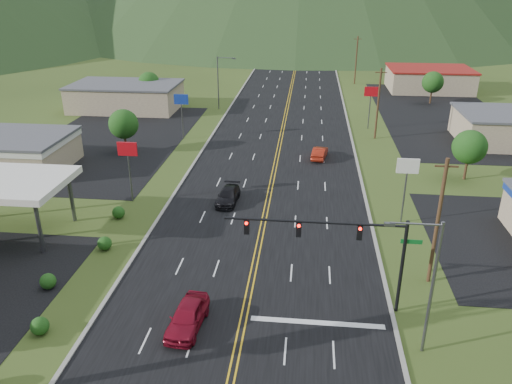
# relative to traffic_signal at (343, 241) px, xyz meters

# --- Properties ---
(traffic_signal) EXTENTS (13.10, 0.43, 7.00)m
(traffic_signal) POSITION_rel_traffic_signal_xyz_m (0.00, 0.00, 0.00)
(traffic_signal) COLOR black
(traffic_signal) RESTS_ON ground
(streetlight_east) EXTENTS (3.28, 0.25, 9.00)m
(streetlight_east) POSITION_rel_traffic_signal_xyz_m (4.70, -4.00, -0.15)
(streetlight_east) COLOR #59595E
(streetlight_east) RESTS_ON ground
(streetlight_west) EXTENTS (3.28, 0.25, 9.00)m
(streetlight_west) POSITION_rel_traffic_signal_xyz_m (-18.16, 56.00, -0.15)
(streetlight_west) COLOR #59595E
(streetlight_west) RESTS_ON ground
(gas_canopy) EXTENTS (10.00, 8.00, 5.30)m
(gas_canopy) POSITION_rel_traffic_signal_xyz_m (-28.48, 8.00, -0.46)
(gas_canopy) COLOR white
(gas_canopy) RESTS_ON ground
(building_west_mid) EXTENTS (14.40, 10.40, 4.10)m
(building_west_mid) POSITION_rel_traffic_signal_xyz_m (-38.48, 24.00, -3.06)
(building_west_mid) COLOR tan
(building_west_mid) RESTS_ON ground
(building_west_far) EXTENTS (18.40, 11.40, 4.50)m
(building_west_far) POSITION_rel_traffic_signal_xyz_m (-34.48, 54.00, -3.07)
(building_west_far) COLOR tan
(building_west_far) RESTS_ON ground
(building_east_mid) EXTENTS (14.40, 11.40, 4.30)m
(building_east_mid) POSITION_rel_traffic_signal_xyz_m (25.52, 41.00, -3.17)
(building_east_mid) COLOR tan
(building_east_mid) RESTS_ON ground
(building_east_far) EXTENTS (16.40, 12.40, 4.50)m
(building_east_far) POSITION_rel_traffic_signal_xyz_m (21.52, 76.00, -3.07)
(building_east_far) COLOR tan
(building_east_far) RESTS_ON ground
(pole_sign_west_a) EXTENTS (2.00, 0.18, 6.40)m
(pole_sign_west_a) POSITION_rel_traffic_signal_xyz_m (-20.48, 16.00, -0.28)
(pole_sign_west_a) COLOR #59595E
(pole_sign_west_a) RESTS_ON ground
(pole_sign_west_b) EXTENTS (2.00, 0.18, 6.40)m
(pole_sign_west_b) POSITION_rel_traffic_signal_xyz_m (-20.48, 38.00, -0.28)
(pole_sign_west_b) COLOR #59595E
(pole_sign_west_b) RESTS_ON ground
(pole_sign_east_a) EXTENTS (2.00, 0.18, 6.40)m
(pole_sign_east_a) POSITION_rel_traffic_signal_xyz_m (6.52, 14.00, -0.28)
(pole_sign_east_a) COLOR #59595E
(pole_sign_east_a) RESTS_ON ground
(pole_sign_east_b) EXTENTS (2.00, 0.18, 6.40)m
(pole_sign_east_b) POSITION_rel_traffic_signal_xyz_m (6.52, 46.00, -0.28)
(pole_sign_east_b) COLOR #59595E
(pole_sign_east_b) RESTS_ON ground
(tree_west_a) EXTENTS (3.84, 3.84, 5.82)m
(tree_west_a) POSITION_rel_traffic_signal_xyz_m (-26.48, 31.00, -1.44)
(tree_west_a) COLOR #382314
(tree_west_a) RESTS_ON ground
(tree_west_b) EXTENTS (3.84, 3.84, 5.82)m
(tree_west_b) POSITION_rel_traffic_signal_xyz_m (-31.48, 58.00, -1.44)
(tree_west_b) COLOR #382314
(tree_west_b) RESTS_ON ground
(tree_east_a) EXTENTS (3.84, 3.84, 5.82)m
(tree_east_a) POSITION_rel_traffic_signal_xyz_m (15.52, 26.00, -1.44)
(tree_east_a) COLOR #382314
(tree_east_a) RESTS_ON ground
(tree_east_b) EXTENTS (3.84, 3.84, 5.82)m
(tree_east_b) POSITION_rel_traffic_signal_xyz_m (19.52, 64.00, -1.44)
(tree_east_b) COLOR #382314
(tree_east_b) RESTS_ON ground
(utility_pole_a) EXTENTS (1.60, 0.28, 10.00)m
(utility_pole_a) POSITION_rel_traffic_signal_xyz_m (7.02, 4.00, -0.20)
(utility_pole_a) COLOR #382314
(utility_pole_a) RESTS_ON ground
(utility_pole_b) EXTENTS (1.60, 0.28, 10.00)m
(utility_pole_b) POSITION_rel_traffic_signal_xyz_m (7.02, 41.00, -0.20)
(utility_pole_b) COLOR #382314
(utility_pole_b) RESTS_ON ground
(utility_pole_c) EXTENTS (1.60, 0.28, 10.00)m
(utility_pole_c) POSITION_rel_traffic_signal_xyz_m (7.02, 81.00, -0.20)
(utility_pole_c) COLOR #382314
(utility_pole_c) RESTS_ON ground
(utility_pole_d) EXTENTS (1.60, 0.28, 10.00)m
(utility_pole_d) POSITION_rel_traffic_signal_xyz_m (7.02, 121.00, -0.20)
(utility_pole_d) COLOR #382314
(utility_pole_d) RESTS_ON ground
(car_red_near) EXTENTS (2.40, 5.13, 1.70)m
(car_red_near) POSITION_rel_traffic_signal_xyz_m (-10.05, -3.37, -4.48)
(car_red_near) COLOR maroon
(car_red_near) RESTS_ON ground
(car_dark_mid) EXTENTS (2.20, 4.99, 1.42)m
(car_dark_mid) POSITION_rel_traffic_signal_xyz_m (-10.54, 16.74, -4.62)
(car_dark_mid) COLOR black
(car_dark_mid) RESTS_ON ground
(car_red_far) EXTENTS (2.27, 4.69, 1.48)m
(car_red_far) POSITION_rel_traffic_signal_xyz_m (-1.02, 31.38, -4.59)
(car_red_far) COLOR #9D2111
(car_red_far) RESTS_ON ground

